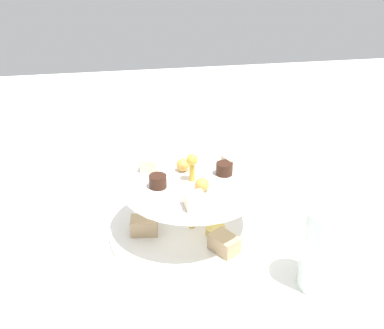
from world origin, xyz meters
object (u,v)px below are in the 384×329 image
at_px(teacup_with_saucer, 223,161).
at_px(butter_knife_right, 313,193).
at_px(water_glass_short_left, 165,159).
at_px(tiered_serving_stand, 192,209).
at_px(water_glass_tall_right, 324,250).

distance_m(teacup_with_saucer, butter_knife_right, 0.22).
height_order(water_glass_short_left, butter_knife_right, water_glass_short_left).
relative_size(tiered_serving_stand, water_glass_short_left, 4.52).
relative_size(water_glass_tall_right, butter_knife_right, 0.79).
bearing_deg(butter_knife_right, water_glass_tall_right, 129.84).
bearing_deg(tiered_serving_stand, water_glass_short_left, 93.97).
distance_m(tiered_serving_stand, teacup_with_saucer, 0.26).
bearing_deg(water_glass_short_left, water_glass_tall_right, -66.06).
bearing_deg(water_glass_short_left, butter_knife_right, -27.85).
xyz_separation_m(tiered_serving_stand, teacup_with_saucer, (0.12, 0.23, -0.02)).
bearing_deg(tiered_serving_stand, teacup_with_saucer, 62.95).
distance_m(water_glass_tall_right, teacup_with_saucer, 0.41).
height_order(tiered_serving_stand, butter_knife_right, tiered_serving_stand).
distance_m(water_glass_short_left, butter_knife_right, 0.34).
relative_size(water_glass_short_left, teacup_with_saucer, 0.74).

